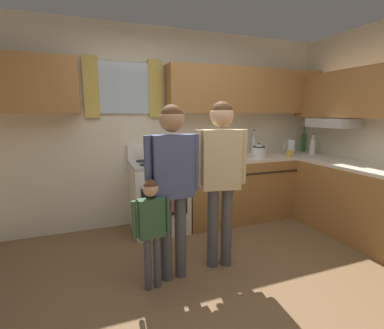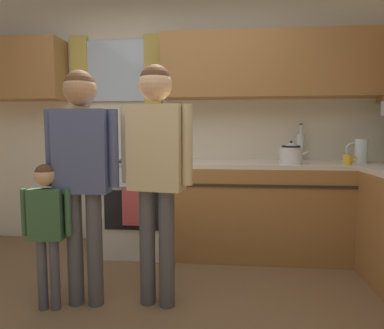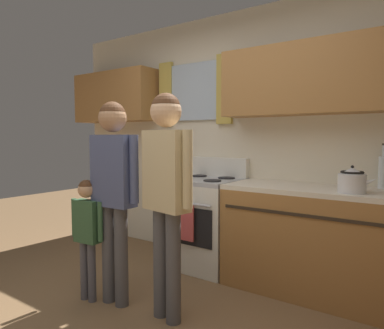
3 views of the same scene
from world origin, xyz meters
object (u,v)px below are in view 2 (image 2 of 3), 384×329
at_px(small_child, 46,219).
at_px(bottle_tall_clear, 300,146).
at_px(mug_mustard_yellow, 348,160).
at_px(adult_holding_child, 82,160).
at_px(stove_oven, 143,204).
at_px(adult_in_plaid, 156,157).
at_px(stovetop_kettle, 291,153).
at_px(water_pitcher, 360,151).

bearing_deg(small_child, bottle_tall_clear, 36.78).
bearing_deg(mug_mustard_yellow, adult_holding_child, -155.89).
bearing_deg(stove_oven, bottle_tall_clear, 8.48).
bearing_deg(adult_in_plaid, adult_holding_child, -174.78).
bearing_deg(bottle_tall_clear, stove_oven, -171.52).
bearing_deg(stovetop_kettle, mug_mustard_yellow, -7.52).
relative_size(mug_mustard_yellow, small_child, 0.12).
bearing_deg(bottle_tall_clear, mug_mustard_yellow, -54.25).
height_order(stove_oven, mug_mustard_yellow, stove_oven).
distance_m(bottle_tall_clear, stovetop_kettle, 0.41).
xyz_separation_m(stovetop_kettle, small_child, (-1.75, -1.05, -0.38)).
xyz_separation_m(stove_oven, stovetop_kettle, (1.40, -0.14, 0.53)).
distance_m(mug_mustard_yellow, adult_holding_child, 2.20).
bearing_deg(water_pitcher, adult_holding_child, -153.80).
bearing_deg(mug_mustard_yellow, stove_oven, 173.73).
bearing_deg(mug_mustard_yellow, bottle_tall_clear, 125.75).
bearing_deg(adult_in_plaid, small_child, -169.16).
bearing_deg(mug_mustard_yellow, adult_in_plaid, -150.62).
distance_m(water_pitcher, adult_in_plaid, 1.96).
bearing_deg(bottle_tall_clear, adult_in_plaid, -132.91).
distance_m(water_pitcher, adult_holding_child, 2.41).
bearing_deg(stove_oven, water_pitcher, -1.06).
height_order(water_pitcher, adult_holding_child, adult_holding_child).
bearing_deg(stovetop_kettle, stove_oven, 174.16).
bearing_deg(mug_mustard_yellow, small_child, -156.03).
distance_m(stovetop_kettle, water_pitcher, 0.64).
xyz_separation_m(mug_mustard_yellow, adult_in_plaid, (-1.51, -0.85, 0.08)).
bearing_deg(adult_holding_child, water_pitcher, 26.20).
height_order(adult_holding_child, adult_in_plaid, adult_in_plaid).
height_order(bottle_tall_clear, small_child, bottle_tall_clear).
bearing_deg(mug_mustard_yellow, stovetop_kettle, 172.48).
height_order(stove_oven, bottle_tall_clear, bottle_tall_clear).
distance_m(bottle_tall_clear, mug_mustard_yellow, 0.55).
bearing_deg(stove_oven, mug_mustard_yellow, -6.27).
bearing_deg(stove_oven, stovetop_kettle, -5.84).
xyz_separation_m(bottle_tall_clear, mug_mustard_yellow, (0.31, -0.44, -0.10)).
xyz_separation_m(bottle_tall_clear, water_pitcher, (0.47, -0.27, -0.03)).
relative_size(mug_mustard_yellow, water_pitcher, 0.55).
relative_size(bottle_tall_clear, stovetop_kettle, 1.34).
height_order(stove_oven, water_pitcher, water_pitcher).
xyz_separation_m(stove_oven, bottle_tall_clear, (1.56, 0.23, 0.57)).
distance_m(mug_mustard_yellow, stovetop_kettle, 0.48).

